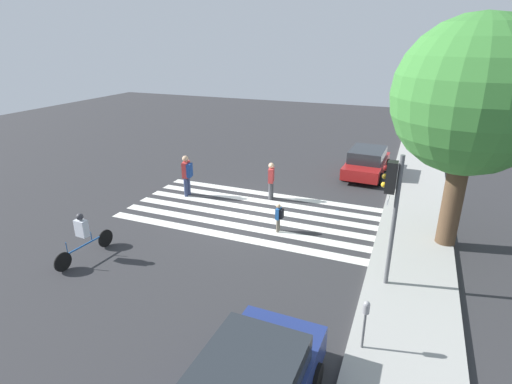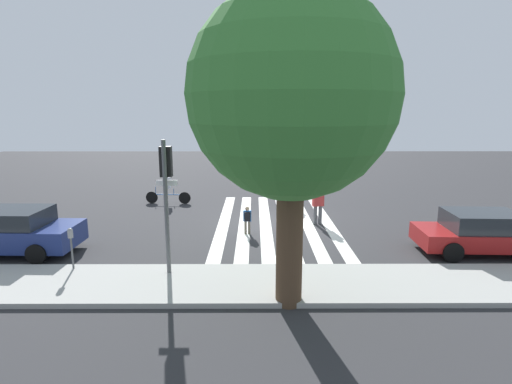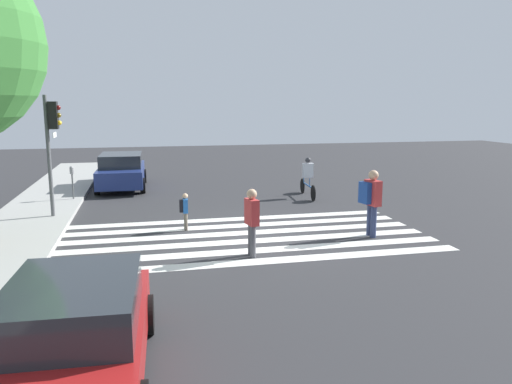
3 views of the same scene
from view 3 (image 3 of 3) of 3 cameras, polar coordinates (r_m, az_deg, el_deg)
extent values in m
plane|color=#2D2D30|center=(13.90, -1.04, -5.16)|extent=(60.00, 60.00, 0.00)
cube|color=#9E9E99|center=(14.06, -26.98, -5.83)|extent=(36.00, 2.50, 0.14)
cube|color=silver|center=(11.85, 1.16, -7.89)|extent=(0.47, 10.00, 0.01)
cube|color=silver|center=(12.66, 0.19, -6.69)|extent=(0.47, 10.00, 0.01)
cube|color=silver|center=(13.48, -0.65, -5.63)|extent=(0.47, 10.00, 0.01)
cube|color=silver|center=(14.31, -1.40, -4.69)|extent=(0.47, 10.00, 0.01)
cube|color=silver|center=(15.15, -2.06, -3.86)|extent=(0.47, 10.00, 0.01)
cube|color=silver|center=(15.99, -2.65, -3.11)|extent=(0.47, 10.00, 0.01)
cylinder|color=#515456|center=(16.80, -22.57, 3.52)|extent=(0.12, 0.12, 3.91)
cube|color=black|center=(16.68, -22.17, 8.12)|extent=(0.32, 0.26, 0.84)
cube|color=silver|center=(16.71, -22.03, 6.07)|extent=(0.60, 0.02, 0.16)
sphere|color=#590F0F|center=(16.65, -21.67, 8.95)|extent=(0.15, 0.15, 0.15)
sphere|color=#59470F|center=(16.66, -21.62, 8.16)|extent=(0.15, 0.15, 0.15)
sphere|color=gold|center=(16.67, -21.57, 7.36)|extent=(0.15, 0.15, 0.15)
cylinder|color=#515456|center=(19.75, -20.20, 0.41)|extent=(0.06, 0.06, 1.08)
cylinder|color=gray|center=(19.66, -20.31, 2.27)|extent=(0.15, 0.15, 0.22)
sphere|color=gray|center=(19.64, -20.33, 2.59)|extent=(0.14, 0.14, 0.14)
cylinder|color=#4C4C51|center=(12.01, -0.37, -5.69)|extent=(0.15, 0.15, 0.79)
cylinder|color=#4C4C51|center=(12.20, -0.58, -5.43)|extent=(0.15, 0.15, 0.79)
cube|color=#B73333|center=(11.93, -0.48, -2.30)|extent=(0.49, 0.29, 0.62)
sphere|color=tan|center=(11.84, -0.48, -0.24)|extent=(0.25, 0.25, 0.25)
cylinder|color=#6B6051|center=(14.68, -8.00, -3.39)|extent=(0.10, 0.10, 0.52)
cylinder|color=#6B6051|center=(14.81, -8.05, -3.27)|extent=(0.10, 0.10, 0.52)
cube|color=#1E5199|center=(14.64, -8.07, -1.57)|extent=(0.31, 0.15, 0.41)
sphere|color=tan|center=(14.59, -8.10, -0.47)|extent=(0.16, 0.16, 0.16)
cube|color=black|center=(14.63, -8.54, -1.59)|extent=(0.23, 0.12, 0.34)
cylinder|color=navy|center=(14.12, 13.27, -3.34)|extent=(0.17, 0.17, 0.89)
cylinder|color=navy|center=(14.32, 12.87, -3.13)|extent=(0.17, 0.17, 0.89)
cube|color=#B73333|center=(14.06, 13.20, -0.09)|extent=(0.56, 0.34, 0.70)
sphere|color=tan|center=(13.98, 13.28, 1.88)|extent=(0.28, 0.28, 0.28)
cube|color=navy|center=(14.01, 12.38, -0.09)|extent=(0.42, 0.26, 0.59)
cylinder|color=black|center=(20.57, 5.32, 0.70)|extent=(0.61, 0.09, 0.61)
cylinder|color=black|center=(18.94, 6.55, -0.14)|extent=(0.61, 0.09, 0.61)
cube|color=#1E4C8C|center=(19.73, 5.92, 0.78)|extent=(1.45, 0.15, 0.04)
cylinder|color=#1E4C8C|center=(19.42, 6.14, 1.10)|extent=(0.03, 0.03, 0.32)
cylinder|color=#1E4C8C|center=(20.31, 5.48, 1.63)|extent=(0.03, 0.03, 0.40)
cube|color=silver|center=(19.64, 5.95, 2.49)|extent=(0.27, 0.42, 0.55)
sphere|color=#333338|center=(19.59, 5.97, 3.64)|extent=(0.22, 0.22, 0.22)
cube|color=maroon|center=(7.27, -19.88, -16.05)|extent=(4.21, 1.96, 0.56)
cube|color=#23282D|center=(7.04, -20.17, -11.86)|extent=(2.34, 1.74, 0.58)
cylinder|color=black|center=(8.68, -24.22, -13.53)|extent=(0.65, 0.23, 0.64)
cylinder|color=black|center=(8.42, -12.31, -13.56)|extent=(0.65, 0.23, 0.64)
cube|color=navy|center=(22.34, -15.09, 1.95)|extent=(4.43, 1.95, 0.71)
cube|color=#23282D|center=(22.27, -15.16, 3.54)|extent=(2.45, 1.76, 0.54)
cylinder|color=black|center=(23.80, -17.04, 1.62)|extent=(0.64, 0.22, 0.64)
cylinder|color=black|center=(23.69, -12.68, 1.78)|extent=(0.64, 0.22, 0.64)
cylinder|color=black|center=(21.13, -17.72, 0.55)|extent=(0.64, 0.22, 0.64)
cylinder|color=black|center=(21.00, -12.81, 0.73)|extent=(0.64, 0.22, 0.64)
camera|label=1|loc=(27.18, -19.99, 15.89)|focal=28.00mm
camera|label=2|loc=(19.56, -57.81, 8.45)|focal=28.00mm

